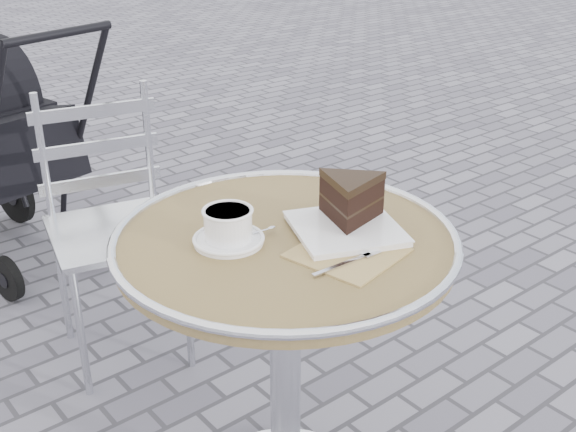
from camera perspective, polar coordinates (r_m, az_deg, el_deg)
cafe_table at (r=1.56m, az=-0.22°, el=-7.01°), size 0.72×0.72×0.74m
cappuccino_set at (r=1.45m, az=-4.70°, el=-0.93°), size 0.17×0.14×0.07m
cake_plate_set at (r=1.50m, az=4.89°, el=0.83°), size 0.33×0.31×0.11m
bistro_chair at (r=2.27m, az=-14.14°, el=1.64°), size 0.46×0.46×0.84m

